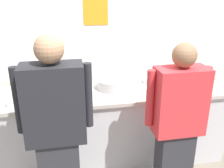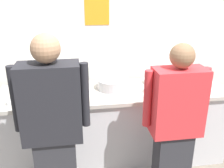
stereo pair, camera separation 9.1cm
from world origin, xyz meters
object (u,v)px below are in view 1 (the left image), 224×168
Objects in this scene: squeeze_bottle_primary at (86,93)px; chef_center at (177,124)px; sheet_tray at (36,93)px; mixing_bowl_steel at (113,84)px; ramekin_yellow_sauce at (193,80)px; ramekin_red_sauce at (11,103)px; chef_near_left at (57,131)px; deli_cup at (185,87)px; squeeze_bottle_secondary at (204,83)px; ramekin_orange_sauce at (147,89)px; plate_stack_rear at (77,88)px; ramekin_green_sauce at (50,100)px; chefs_knife at (192,85)px; plate_stack_front at (152,80)px.

chef_center is at bearing -33.62° from squeeze_bottle_primary.
mixing_bowl_steel is at bearing 1.32° from sheet_tray.
ramekin_red_sauce is (-2.07, -0.28, 0.00)m from ramekin_yellow_sauce.
deli_cup is at bearing 22.96° from chef_near_left.
squeeze_bottle_primary is 1.77× the size of ramekin_yellow_sauce.
ramekin_yellow_sauce is at bearing 86.77° from squeeze_bottle_secondary.
deli_cup is (0.35, 0.58, 0.11)m from chef_center.
chef_center is 3.90× the size of sheet_tray.
ramekin_orange_sauce is (-0.07, 0.64, 0.09)m from chef_center.
ramekin_red_sauce is at bearing 178.82° from squeeze_bottle_primary.
chef_near_left reaches higher than plate_stack_rear.
squeeze_bottle_secondary is (1.32, 0.03, 0.00)m from squeeze_bottle_primary.
ramekin_orange_sauce is 1.05× the size of ramekin_green_sauce.
mixing_bowl_steel is at bearing 157.02° from ramekin_orange_sauce.
deli_cup reaches higher than ramekin_red_sauce.
ramekin_green_sauce is (-1.13, 0.54, 0.10)m from chef_center.
squeeze_bottle_primary is (0.51, -0.26, 0.07)m from sheet_tray.
squeeze_bottle_secondary is at bearing 44.50° from chef_center.
ramekin_yellow_sauce is at bearing 1.20° from sheet_tray.
squeeze_bottle_primary is at bearing -171.43° from chefs_knife.
ramekin_green_sauce is at bearing 176.19° from squeeze_bottle_primary.
chef_near_left reaches higher than sheet_tray.
chef_center reaches higher than squeeze_bottle_primary.
mixing_bowl_steel is 0.85m from sheet_tray.
plate_stack_rear is 0.44m from sheet_tray.
ramekin_red_sauce is (-0.66, -0.26, -0.01)m from plate_stack_rear.
plate_stack_rear reaches higher than chefs_knife.
chef_near_left is at bearing -157.04° from deli_cup.
sheet_tray is 2.16× the size of squeeze_bottle_secondary.
deli_cup is (1.85, 0.06, 0.02)m from ramekin_red_sauce.
deli_cup is (0.78, -0.21, -0.01)m from mixing_bowl_steel.
sheet_tray is 1.46× the size of chefs_knife.
sheet_tray is at bearing 122.93° from ramekin_green_sauce.
plate_stack_rear is at bearing 169.21° from ramekin_orange_sauce.
chef_near_left is 0.55m from ramekin_green_sauce.
squeeze_bottle_secondary reaches higher than sheet_tray.
ramekin_red_sauce reaches higher than ramekin_orange_sauce.
squeeze_bottle_secondary is at bearing 0.09° from ramekin_green_sauce.
chef_center is at bearing -94.03° from plate_stack_front.
sheet_tray is 3.93× the size of ramekin_green_sauce.
ramekin_green_sauce is at bearing -174.50° from ramekin_orange_sauce.
chefs_knife is (0.44, -0.18, -0.02)m from plate_stack_front.
squeeze_bottle_primary reaches higher than ramekin_red_sauce.
chef_near_left is at bearing -155.42° from chefs_knife.
plate_stack_rear is (0.22, 0.80, 0.05)m from chef_near_left.
ramekin_red_sauce is 2.02m from chefs_knife.
deli_cup is at bearing -6.52° from sheet_tray.
chefs_knife is at bearing -3.40° from plate_stack_rear.
chef_near_left is 8.98× the size of squeeze_bottle_secondary.
chef_center is 0.91m from mixing_bowl_steel.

